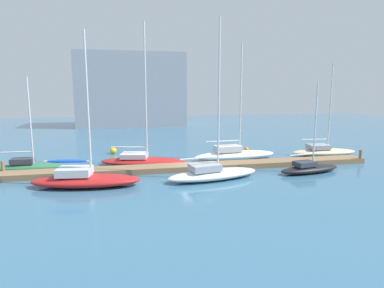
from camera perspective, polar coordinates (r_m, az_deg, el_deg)
name	(u,v)px	position (r m, az deg, el deg)	size (l,w,h in m)	color
ground_plane	(196,169)	(29.67, 0.78, -4.44)	(120.00, 120.00, 0.00)	#386684
dock_pier	(196,167)	(29.62, 0.79, -3.98)	(33.22, 1.93, 0.49)	#846647
dock_piling_near_end	(3,169)	(31.29, -30.05, -3.77)	(0.28, 0.28, 1.33)	#846647
dock_piling_far_end	(360,157)	(35.93, 27.26, -1.96)	(0.28, 0.28, 1.33)	#846647
sailboat_0	(29,166)	(32.13, -26.47, -3.43)	(6.04, 1.63, 8.19)	#2D7047
sailboat_1	(85,179)	(25.70, -18.21, -5.74)	(8.28, 3.56, 11.26)	#B21E1E
sailboat_2	(142,160)	(31.65, -8.71, -2.69)	(8.44, 4.25, 13.18)	#B21E1E
sailboat_3	(213,172)	(26.36, 3.60, -4.97)	(8.05, 3.74, 12.49)	white
sailboat_4	(235,154)	(33.86, 7.42, -1.69)	(8.84, 2.92, 11.61)	white
sailboat_5	(309,168)	(30.17, 19.75, -3.89)	(6.11, 2.69, 7.68)	black
sailboat_6	(323,151)	(38.50, 21.91, -1.10)	(7.38, 2.81, 9.94)	beige
mooring_buoy_yellow	(113,150)	(37.73, -13.57, -1.09)	(0.75, 0.75, 0.75)	yellow
mooring_buoy_orange	(246,150)	(38.27, 9.47, -0.96)	(0.55, 0.55, 0.55)	orange
harbor_building_distant	(131,90)	(66.27, -10.54, 9.25)	(20.42, 9.64, 13.98)	#9399A3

